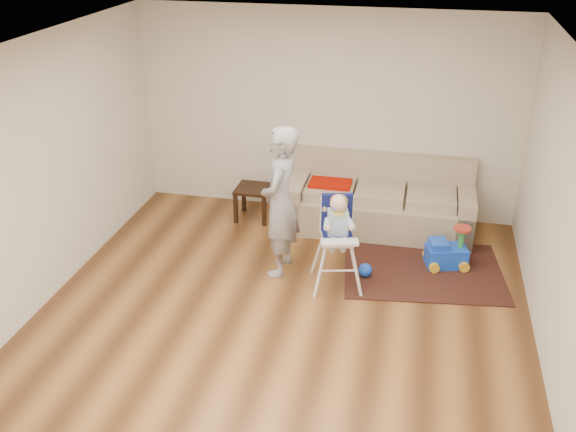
% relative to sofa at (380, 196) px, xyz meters
% --- Properties ---
extents(ground, '(5.50, 5.50, 0.00)m').
position_rel_sofa_xyz_m(ground, '(-0.78, -2.30, -0.45)').
color(ground, '#502E15').
rests_on(ground, ground).
extents(room_envelope, '(5.04, 5.52, 2.72)m').
position_rel_sofa_xyz_m(room_envelope, '(-0.78, -1.77, 1.42)').
color(room_envelope, silver).
rests_on(room_envelope, ground).
extents(sofa, '(2.34, 0.97, 0.90)m').
position_rel_sofa_xyz_m(sofa, '(0.00, 0.00, 0.00)').
color(sofa, gray).
rests_on(sofa, ground).
extents(side_table, '(0.45, 0.45, 0.45)m').
position_rel_sofa_xyz_m(side_table, '(-1.66, -0.06, -0.23)').
color(side_table, black).
rests_on(side_table, ground).
extents(area_rug, '(1.95, 1.56, 0.01)m').
position_rel_sofa_xyz_m(area_rug, '(0.61, -0.98, -0.44)').
color(area_rug, black).
rests_on(area_rug, ground).
extents(ride_on_toy, '(0.52, 0.43, 0.50)m').
position_rel_sofa_xyz_m(ride_on_toy, '(0.86, -0.81, -0.19)').
color(ride_on_toy, blue).
rests_on(ride_on_toy, area_rug).
extents(toy_ball, '(0.16, 0.16, 0.16)m').
position_rel_sofa_xyz_m(toy_ball, '(-0.03, -1.26, -0.36)').
color(toy_ball, blue).
rests_on(toy_ball, area_rug).
extents(high_chair, '(0.61, 0.61, 1.10)m').
position_rel_sofa_xyz_m(high_chair, '(-0.33, -1.48, 0.08)').
color(high_chair, silver).
rests_on(high_chair, ground).
extents(adult, '(0.43, 0.64, 1.73)m').
position_rel_sofa_xyz_m(adult, '(-1.00, -1.31, 0.41)').
color(adult, gray).
rests_on(adult, ground).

